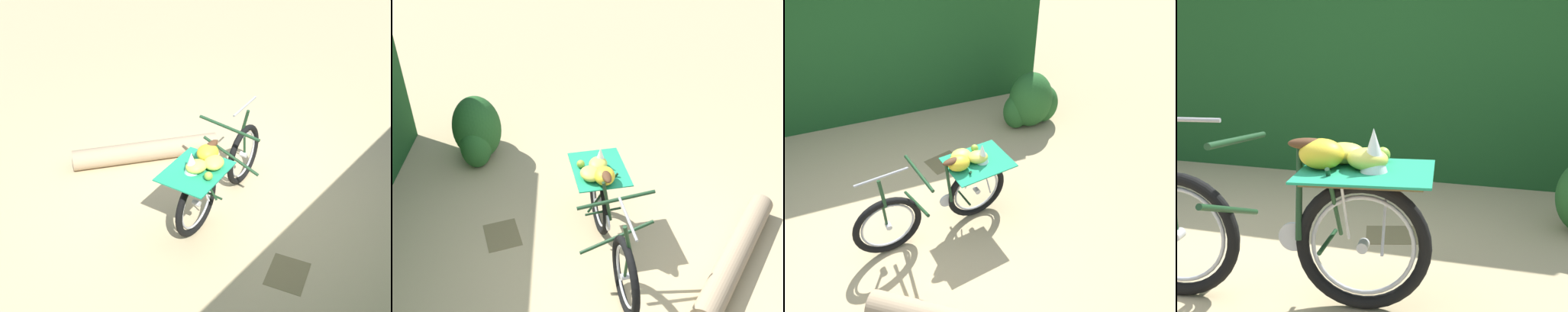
% 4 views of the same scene
% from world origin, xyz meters
% --- Properties ---
extents(ground_plane, '(60.00, 60.00, 0.00)m').
position_xyz_m(ground_plane, '(0.00, 0.00, 0.00)').
color(ground_plane, tan).
extents(foliage_hedge, '(6.11, 2.60, 2.51)m').
position_xyz_m(foliage_hedge, '(-0.63, -2.92, 1.26)').
color(foliage_hedge, '#19471E').
rests_on(foliage_hedge, ground_plane).
extents(bicycle, '(1.80, 0.76, 1.03)m').
position_xyz_m(bicycle, '(-0.34, 0.16, 0.50)').
color(bicycle, black).
rests_on(bicycle, ground_plane).
extents(leaf_litter_patch, '(0.44, 0.36, 0.01)m').
position_xyz_m(leaf_litter_patch, '(-0.95, -0.82, 0.00)').
color(leaf_litter_patch, olive).
rests_on(leaf_litter_patch, ground_plane).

